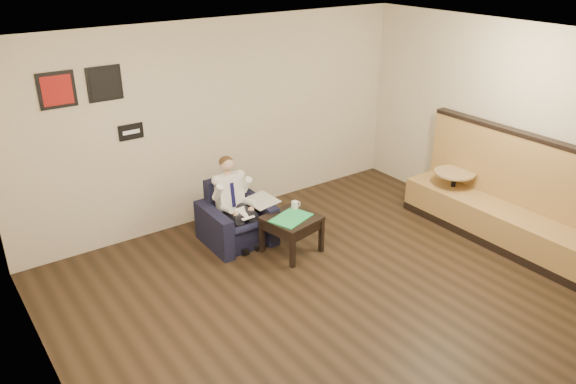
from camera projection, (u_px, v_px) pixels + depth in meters
ground at (361, 310)px, 6.17m from camera, size 6.00×6.00×0.00m
wall_back at (221, 121)px, 7.82m from camera, size 6.00×0.02×2.80m
wall_left at (58, 295)px, 4.01m from camera, size 0.02×6.00×2.80m
wall_right at (542, 138)px, 7.17m from camera, size 0.02×6.00×2.80m
ceiling at (378, 52)px, 5.01m from camera, size 6.00×6.00×0.02m
seating_sign at (131, 132)px, 7.08m from camera, size 0.32×0.02×0.20m
art_print_left at (57, 90)px, 6.39m from camera, size 0.42×0.03×0.42m
art_print_right at (104, 84)px, 6.68m from camera, size 0.42×0.03×0.42m
armchair at (236, 214)px, 7.41m from camera, size 0.85×0.85×0.81m
seated_man at (240, 207)px, 7.27m from camera, size 0.54×0.80×1.10m
lap_papers at (244, 213)px, 7.23m from camera, size 0.20×0.27×0.01m
newspaper at (261, 200)px, 7.46m from camera, size 0.37×0.45×0.01m
side_table at (292, 234)px, 7.22m from camera, size 0.72×0.72×0.50m
green_folder at (291, 218)px, 7.08m from camera, size 0.59×0.50×0.01m
coffee_mug at (295, 205)px, 7.31m from camera, size 0.11×0.11×0.11m
smartphone at (285, 211)px, 7.27m from camera, size 0.16×0.08×0.01m
banquette at (504, 191)px, 7.34m from camera, size 0.67×2.80×1.43m
cafe_table at (452, 194)px, 8.10m from camera, size 0.73×0.73×0.71m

